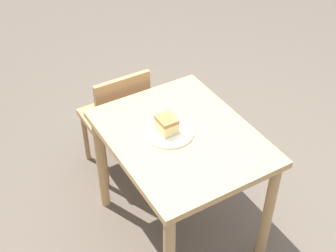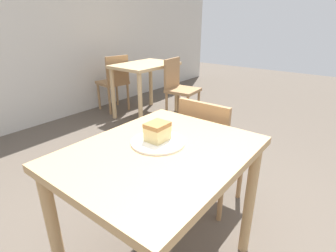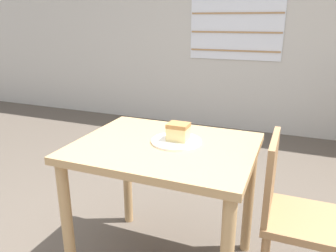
{
  "view_description": "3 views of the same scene",
  "coord_description": "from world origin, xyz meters",
  "px_view_note": "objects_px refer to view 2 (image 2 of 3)",
  "views": [
    {
      "loc": [
        -1.51,
        1.3,
        2.42
      ],
      "look_at": [
        0.19,
        0.3,
        0.8
      ],
      "focal_mm": 50.0,
      "sensor_mm": 36.0,
      "label": 1
    },
    {
      "loc": [
        -0.74,
        -0.46,
        1.35
      ],
      "look_at": [
        0.19,
        0.27,
        0.87
      ],
      "focal_mm": 28.0,
      "sensor_mm": 36.0,
      "label": 2
    },
    {
      "loc": [
        0.73,
        -1.24,
        1.4
      ],
      "look_at": [
        0.12,
        0.29,
        0.87
      ],
      "focal_mm": 35.0,
      "sensor_mm": 36.0,
      "label": 3
    }
  ],
  "objects_px": {
    "dining_table_far": "(145,73)",
    "chair_near_window": "(210,150)",
    "dining_table_near": "(160,172)",
    "cake_slice": "(157,131)",
    "chair_far_corner": "(179,87)",
    "chair_far_opposite": "(114,81)",
    "plate": "(158,142)"
  },
  "relations": [
    {
      "from": "dining_table_far",
      "to": "chair_near_window",
      "type": "relative_size",
      "value": 1.06
    },
    {
      "from": "chair_near_window",
      "to": "dining_table_near",
      "type": "bearing_deg",
      "value": 97.27
    },
    {
      "from": "chair_near_window",
      "to": "cake_slice",
      "type": "height_order",
      "value": "cake_slice"
    },
    {
      "from": "dining_table_far",
      "to": "cake_slice",
      "type": "relative_size",
      "value": 8.16
    },
    {
      "from": "chair_far_corner",
      "to": "cake_slice",
      "type": "bearing_deg",
      "value": -152.84
    },
    {
      "from": "chair_far_opposite",
      "to": "cake_slice",
      "type": "relative_size",
      "value": 7.69
    },
    {
      "from": "dining_table_far",
      "to": "chair_far_opposite",
      "type": "relative_size",
      "value": 1.06
    },
    {
      "from": "cake_slice",
      "to": "chair_near_window",
      "type": "bearing_deg",
      "value": 2.35
    },
    {
      "from": "dining_table_near",
      "to": "chair_far_opposite",
      "type": "bearing_deg",
      "value": 53.23
    },
    {
      "from": "dining_table_near",
      "to": "chair_far_opposite",
      "type": "xyz_separation_m",
      "value": [
        1.77,
        2.37,
        -0.17
      ]
    },
    {
      "from": "chair_near_window",
      "to": "chair_far_opposite",
      "type": "distance_m",
      "value": 2.54
    },
    {
      "from": "plate",
      "to": "cake_slice",
      "type": "distance_m",
      "value": 0.05
    },
    {
      "from": "chair_far_opposite",
      "to": "dining_table_near",
      "type": "bearing_deg",
      "value": 63.44
    },
    {
      "from": "dining_table_far",
      "to": "plate",
      "type": "distance_m",
      "value": 2.62
    },
    {
      "from": "dining_table_near",
      "to": "chair_near_window",
      "type": "height_order",
      "value": "chair_near_window"
    },
    {
      "from": "dining_table_far",
      "to": "chair_far_corner",
      "type": "relative_size",
      "value": 1.06
    },
    {
      "from": "dining_table_near",
      "to": "dining_table_far",
      "type": "relative_size",
      "value": 1.03
    },
    {
      "from": "chair_near_window",
      "to": "cake_slice",
      "type": "xyz_separation_m",
      "value": [
        -0.61,
        -0.02,
        0.36
      ]
    },
    {
      "from": "dining_table_near",
      "to": "cake_slice",
      "type": "distance_m",
      "value": 0.2
    },
    {
      "from": "dining_table_far",
      "to": "plate",
      "type": "height_order",
      "value": "plate"
    },
    {
      "from": "cake_slice",
      "to": "chair_far_opposite",
      "type": "bearing_deg",
      "value": 53.38
    },
    {
      "from": "dining_table_near",
      "to": "cake_slice",
      "type": "bearing_deg",
      "value": 47.66
    },
    {
      "from": "plate",
      "to": "chair_near_window",
      "type": "bearing_deg",
      "value": 3.23
    },
    {
      "from": "dining_table_near",
      "to": "chair_near_window",
      "type": "relative_size",
      "value": 1.09
    },
    {
      "from": "chair_near_window",
      "to": "dining_table_far",
      "type": "bearing_deg",
      "value": -35.45
    },
    {
      "from": "plate",
      "to": "cake_slice",
      "type": "relative_size",
      "value": 2.42
    },
    {
      "from": "dining_table_far",
      "to": "plate",
      "type": "xyz_separation_m",
      "value": [
        -1.88,
        -1.81,
        0.16
      ]
    },
    {
      "from": "chair_near_window",
      "to": "chair_far_opposite",
      "type": "xyz_separation_m",
      "value": [
        1.11,
        2.29,
        0.0
      ]
    },
    {
      "from": "dining_table_near",
      "to": "dining_table_far",
      "type": "xyz_separation_m",
      "value": [
        1.93,
        1.86,
        -0.03
      ]
    },
    {
      "from": "dining_table_near",
      "to": "plate",
      "type": "distance_m",
      "value": 0.15
    },
    {
      "from": "dining_table_near",
      "to": "cake_slice",
      "type": "height_order",
      "value": "cake_slice"
    },
    {
      "from": "chair_far_corner",
      "to": "plate",
      "type": "xyz_separation_m",
      "value": [
        -2.01,
        -1.31,
        0.31
      ]
    }
  ]
}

